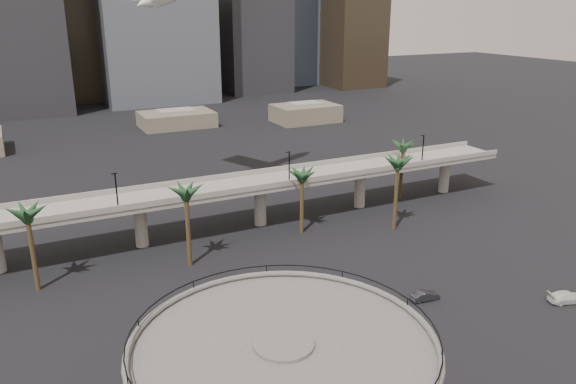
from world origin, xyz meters
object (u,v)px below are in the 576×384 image
car_c (567,297)px  car_b (425,296)px  overpass (202,196)px  car_a (329,369)px

car_c → car_b: bearing=80.3°
car_b → car_c: car_c is taller
car_b → car_c: bearing=-112.8°
overpass → car_b: bearing=-61.3°
car_c → car_a: bearing=107.2°
overpass → car_c: (37.15, -45.49, -6.56)m
car_b → car_c: size_ratio=0.78×
overpass → car_a: bearing=-90.6°
car_a → car_c: (37.63, -0.76, -0.01)m
car_a → car_b: (20.36, 8.43, -0.10)m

